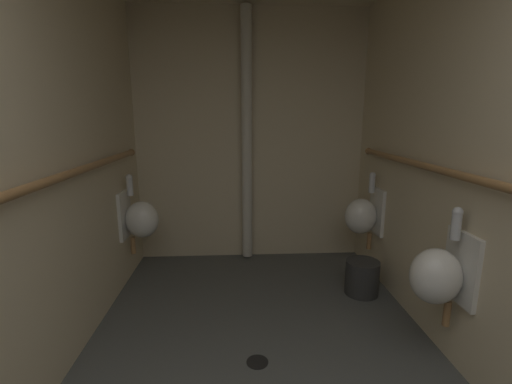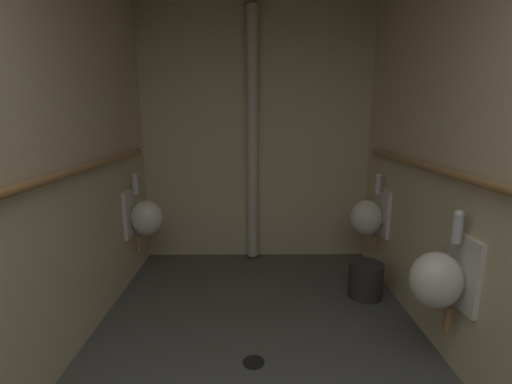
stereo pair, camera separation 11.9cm
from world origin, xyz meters
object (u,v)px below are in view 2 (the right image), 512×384
Objects in this scene: urinal_right_mid at (440,278)px; urinal_left_mid at (145,217)px; urinal_right_far at (369,216)px; floor_drain at (254,362)px; waste_bin at (366,280)px; standpipe_back_wall at (252,139)px.

urinal_left_mid is at bearing 148.19° from urinal_right_mid.
urinal_right_far is 5.39× the size of floor_drain.
urinal_left_mid reaches higher than waste_bin.
floor_drain is (-1.08, 0.08, -0.61)m from urinal_right_mid.
urinal_right_far reaches higher than floor_drain.
urinal_right_mid reaches higher than waste_bin.
urinal_right_far is at bearing 73.26° from waste_bin.
standpipe_back_wall reaches higher than waste_bin.
floor_drain is at bearing -89.78° from standpipe_back_wall.
standpipe_back_wall is (-1.09, 1.79, 0.69)m from urinal_right_mid.
standpipe_back_wall is at bearing 90.22° from floor_drain.
standpipe_back_wall is (1.01, 0.49, 0.69)m from urinal_left_mid.
urinal_left_mid and urinal_right_far have the same top height.
urinal_right_mid is 0.30× the size of standpipe_back_wall.
urinal_right_mid is at bearing -4.00° from floor_drain.
urinal_left_mid is at bearing 169.13° from waste_bin.
urinal_left_mid is 1.00× the size of urinal_right_far.
waste_bin is at bearing -10.87° from urinal_left_mid.
urinal_right_mid is at bearing -31.81° from urinal_left_mid.
urinal_right_far is at bearing -24.43° from standpipe_back_wall.
standpipe_back_wall is at bearing 121.35° from urinal_right_mid.
urinal_right_far is at bearing 90.00° from urinal_right_mid.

